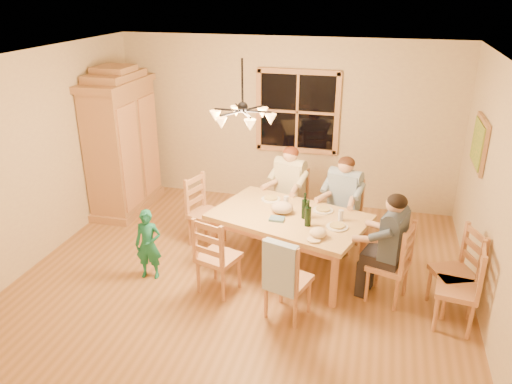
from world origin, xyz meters
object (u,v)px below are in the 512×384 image
(chair_far_right, at_px, (341,227))
(armoire, at_px, (123,146))
(chair_near_right, at_px, (288,292))
(wine_bottle_b, at_px, (308,213))
(chair_spare_back, at_px, (452,285))
(adult_woman, at_px, (290,180))
(adult_plaid_man, at_px, (344,192))
(chair_near_left, at_px, (219,268))
(chandelier, at_px, (243,115))
(wine_bottle_a, at_px, (305,206))
(chair_end_left, at_px, (207,224))
(chair_end_right, at_px, (387,276))
(child, at_px, (148,244))
(adult_slate_man, at_px, (392,235))
(chair_far_left, at_px, (289,214))
(dining_table, at_px, (289,222))
(chair_spare_front, at_px, (455,301))

(chair_far_right, bearing_deg, armoire, 9.18)
(chair_near_right, distance_m, wine_bottle_b, 0.98)
(chair_spare_back, bearing_deg, adult_woman, 34.20)
(chair_near_right, distance_m, chair_spare_back, 1.85)
(adult_plaid_man, bearing_deg, wine_bottle_b, 87.75)
(armoire, xyz_separation_m, chair_near_left, (2.22, -1.94, -0.75))
(chandelier, xyz_separation_m, chair_spare_back, (2.45, -0.09, -1.77))
(chair_near_right, distance_m, wine_bottle_a, 1.14)
(chair_near_left, xyz_separation_m, adult_woman, (0.52, 1.69, 0.54))
(chandelier, relative_size, chair_end_left, 0.78)
(wine_bottle_b, bearing_deg, chair_spare_back, -5.87)
(chair_far_right, relative_size, wine_bottle_a, 3.00)
(chair_end_right, bearing_deg, child, 112.09)
(chair_near_left, height_order, child, chair_near_left)
(chair_far_right, xyz_separation_m, chair_near_right, (-0.42, -1.72, 0.00))
(chair_near_left, height_order, wine_bottle_a, wine_bottle_a)
(armoire, relative_size, adult_slate_man, 2.63)
(chair_far_left, height_order, wine_bottle_b, wine_bottle_b)
(chair_near_left, bearing_deg, wine_bottle_b, 43.15)
(adult_woman, bearing_deg, adult_plaid_man, -180.00)
(chandelier, height_order, dining_table, chandelier)
(chair_spare_front, bearing_deg, chair_end_right, 72.49)
(adult_woman, relative_size, adult_plaid_man, 1.00)
(dining_table, bearing_deg, adult_plaid_man, 50.46)
(chair_near_left, relative_size, adult_slate_man, 1.13)
(child, bearing_deg, chandelier, 8.02)
(dining_table, xyz_separation_m, child, (-1.64, -0.63, -0.20))
(wine_bottle_a, bearing_deg, wine_bottle_b, -70.16)
(armoire, xyz_separation_m, adult_woman, (2.74, -0.25, -0.22))
(chair_spare_front, bearing_deg, armoire, 75.98)
(armoire, relative_size, wine_bottle_a, 6.97)
(chair_end_right, relative_size, wine_bottle_a, 3.00)
(armoire, bearing_deg, wine_bottle_a, -22.04)
(chandelier, bearing_deg, chair_far_left, 76.24)
(chandelier, relative_size, chair_spare_back, 0.78)
(chair_far_right, height_order, chair_end_right, same)
(chair_far_right, relative_size, chair_end_right, 1.00)
(armoire, xyz_separation_m, chair_spare_back, (4.87, -1.63, -0.75))
(wine_bottle_b, bearing_deg, chair_near_right, -96.16)
(chandelier, relative_size, chair_near_left, 0.78)
(chair_end_right, distance_m, chair_spare_back, 0.71)
(armoire, distance_m, dining_table, 3.20)
(chandelier, distance_m, chair_end_right, 2.49)
(chair_far_left, bearing_deg, adult_plaid_man, -180.00)
(chair_far_left, distance_m, adult_plaid_man, 0.99)
(adult_woman, bearing_deg, wine_bottle_b, 127.66)
(chair_far_right, relative_size, child, 1.09)
(adult_plaid_man, height_order, adult_slate_man, same)
(chair_far_right, relative_size, chair_near_right, 1.00)
(adult_plaid_man, bearing_deg, wine_bottle_a, 78.90)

